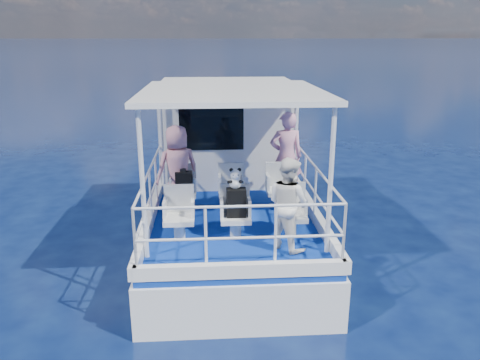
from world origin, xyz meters
name	(u,v)px	position (x,y,z in m)	size (l,w,h in m)	color
ground	(232,257)	(0.00, 0.00, 0.00)	(2000.00, 2000.00, 0.00)	#071239
hull	(230,236)	(0.00, 1.00, 0.00)	(3.00, 7.00, 1.60)	white
deck	(230,198)	(0.00, 1.00, 0.85)	(2.90, 6.90, 0.10)	#0A2D96
cabin	(227,130)	(0.00, 2.30, 2.00)	(2.85, 2.00, 2.20)	white
canopy	(232,92)	(0.00, -0.20, 3.14)	(3.00, 3.20, 0.08)	white
canopy_posts	(233,159)	(0.00, -0.25, 2.00)	(2.77, 2.97, 2.20)	white
railings	(234,198)	(0.00, -0.58, 1.40)	(2.84, 3.59, 1.00)	white
seat_port_fwd	(183,201)	(-0.90, 0.20, 1.09)	(0.48, 0.46, 0.38)	silver
seat_center_fwd	(232,200)	(0.00, 0.20, 1.09)	(0.48, 0.46, 0.38)	silver
seat_stbd_fwd	(279,199)	(0.90, 0.20, 1.09)	(0.48, 0.46, 0.38)	silver
seat_port_aft	(179,228)	(-0.90, -1.10, 1.09)	(0.48, 0.46, 0.38)	silver
seat_center_aft	(236,227)	(0.00, -1.10, 1.09)	(0.48, 0.46, 0.38)	silver
seat_stbd_aft	(291,225)	(0.90, -1.10, 1.09)	(0.48, 0.46, 0.38)	silver
passenger_port_fwd	(178,168)	(-0.99, 0.26, 1.70)	(0.60, 0.43, 1.60)	pink
passenger_stbd_fwd	(286,157)	(1.09, 0.68, 1.78)	(0.64, 0.42, 1.77)	pink
passenger_stbd_aft	(288,204)	(0.77, -1.50, 1.61)	(0.69, 0.54, 1.43)	white
backpack_port	(184,182)	(-0.87, 0.11, 1.48)	(0.30, 0.17, 0.40)	black
backpack_center	(236,203)	(0.01, -1.13, 1.51)	(0.31, 0.17, 0.46)	black
compact_camera	(183,170)	(-0.88, 0.11, 1.71)	(0.10, 0.06, 0.06)	black
panda	(235,178)	(0.00, -1.10, 1.91)	(0.21, 0.18, 0.33)	silver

